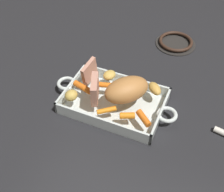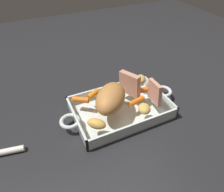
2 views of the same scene
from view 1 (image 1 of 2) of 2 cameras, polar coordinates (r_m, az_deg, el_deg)
The scene contains 14 objects.
ground_plane at distance 1.04m, azimuth 0.41°, elevation -1.77°, with size 2.37×2.37×0.00m, color #232326.
roasting_dish at distance 1.03m, azimuth 0.42°, elevation -1.22°, with size 0.45×0.23×0.05m.
pork_roast at distance 0.97m, azimuth 2.85°, elevation 1.23°, with size 0.15×0.09×0.08m, color #B9783D.
roast_slice_thin at distance 1.04m, azimuth -4.42°, elevation 4.78°, with size 0.01×0.08×0.08m, color tan.
roast_slice_outer at distance 0.97m, azimuth -3.35°, elevation 1.33°, with size 0.02×0.08×0.08m, color tan.
baby_carrot_short at distance 0.93m, azimuth 6.15°, elevation -4.29°, with size 0.02×0.02×0.06m, color orange.
baby_carrot_center_right at distance 0.95m, azimuth -1.07°, elevation -2.77°, with size 0.02×0.02×0.06m, color orange.
baby_carrot_center_left at distance 1.02m, azimuth -5.74°, elevation 1.71°, with size 0.02×0.02×0.07m, color orange.
baby_carrot_northeast at distance 0.93m, azimuth 2.97°, elevation -3.82°, with size 0.02×0.02×0.05m, color orange.
baby_carrot_southwest at distance 1.03m, azimuth -1.54°, elevation 2.18°, with size 0.02×0.02×0.07m, color orange.
potato_golden_small at distance 0.99m, azimuth -7.93°, elevation 0.12°, with size 0.05×0.04×0.04m, color gold.
potato_golden_large at distance 1.02m, azimuth 8.30°, elevation 1.44°, with size 0.06×0.04×0.03m, color gold.
potato_corner at distance 1.06m, azimuth -0.50°, elevation 4.09°, with size 0.04×0.05×0.03m, color gold.
stove_burner_rear at distance 1.33m, azimuth 12.26°, elevation 10.16°, with size 0.17×0.17×0.02m.
Camera 1 is at (-0.27, 0.65, 0.77)m, focal length 47.10 mm.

